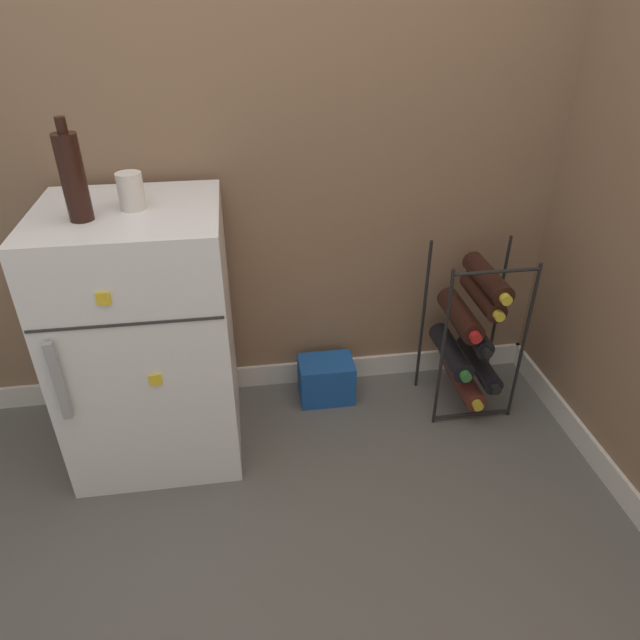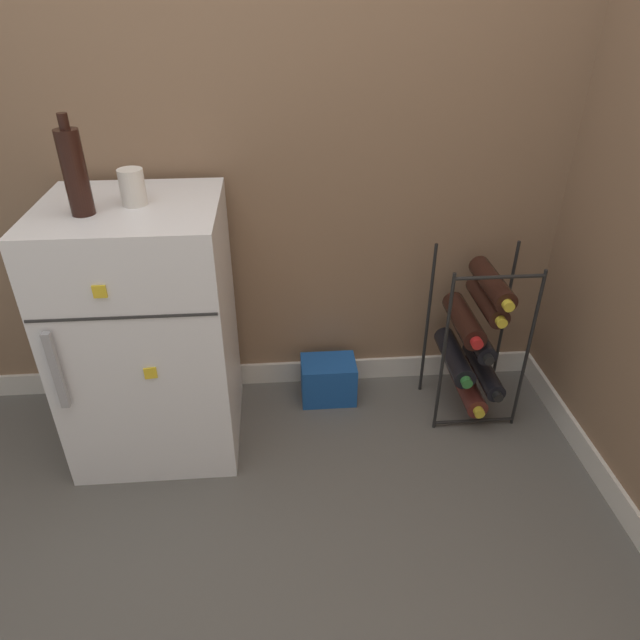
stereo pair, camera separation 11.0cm
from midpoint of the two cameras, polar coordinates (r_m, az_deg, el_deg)
The scene contains 7 objects.
ground_plane at distance 1.86m, azimuth 0.64°, elevation -19.06°, with size 14.00×14.00×0.00m, color #56544F.
wall_back at distance 1.92m, azimuth -1.25°, elevation 25.49°, with size 6.93×0.07×2.50m.
mini_fridge at distance 1.93m, azimuth -15.15°, elevation -1.16°, with size 0.53×0.51×0.87m.
wine_rack at distance 2.14m, azimuth 16.55°, elevation -1.79°, with size 0.31×0.32×0.63m.
soda_box at distance 2.23m, azimuth 2.27°, elevation -6.02°, with size 0.21×0.15×0.17m.
fridge_top_cup at distance 1.73m, azimuth -16.48°, elevation 12.61°, with size 0.07×0.07×0.10m.
fridge_top_bottle at distance 1.68m, azimuth -21.56°, elevation 13.61°, with size 0.06×0.06×0.27m.
Camera 2 is at (-0.06, -1.19, 1.43)m, focal length 32.00 mm.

